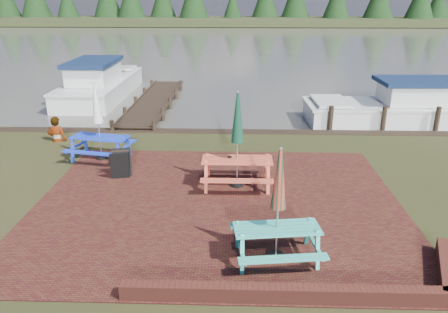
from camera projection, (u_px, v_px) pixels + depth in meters
name	position (u px, v px, depth m)	size (l,w,h in m)	color
ground	(216.00, 224.00, 9.87)	(120.00, 120.00, 0.00)	black
paving	(218.00, 204.00, 10.80)	(9.00, 7.50, 0.02)	#3B1412
brick_wall	(334.00, 288.00, 7.49)	(6.21, 1.79, 0.30)	#4C1E16
water	(234.00, 44.00, 44.48)	(120.00, 60.00, 0.02)	#44423A
far_treeline	(237.00, 3.00, 70.45)	(120.00, 10.00, 8.10)	black
picnic_table_teal	(277.00, 223.00, 8.30)	(1.82, 1.67, 2.30)	teal
picnic_table_red	(237.00, 155.00, 11.48)	(1.86, 1.66, 2.58)	#C24A31
picnic_table_blue	(99.00, 133.00, 13.43)	(2.02, 1.87, 2.43)	#1935BF
chalkboard	(121.00, 164.00, 12.17)	(0.54, 0.57, 0.82)	black
jetty	(154.00, 101.00, 20.48)	(1.76, 9.08, 1.00)	black
boat_jetty	(100.00, 85.00, 22.30)	(2.65, 7.71, 2.23)	beige
boat_near	(402.00, 109.00, 17.92)	(7.55, 2.82, 2.02)	beige
person	(54.00, 117.00, 15.05)	(0.65, 0.43, 1.78)	gray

